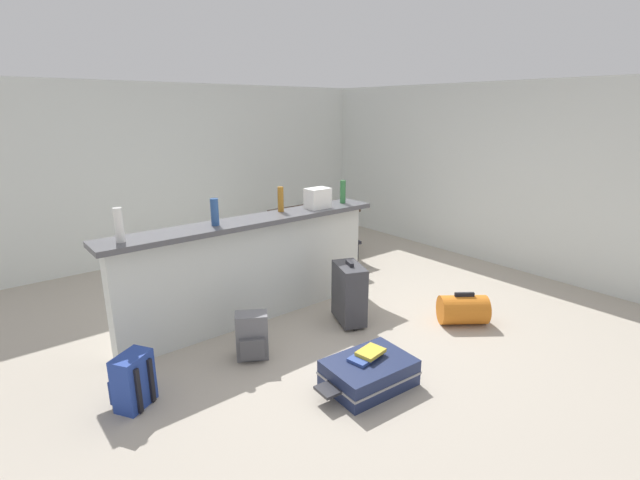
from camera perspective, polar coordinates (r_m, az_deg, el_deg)
name	(u,v)px	position (r m, az deg, el deg)	size (l,w,h in m)	color
ground_plane	(319,316)	(5.01, -0.08, -9.50)	(13.00, 13.00, 0.05)	#ADA393
wall_back	(192,170)	(7.20, -15.76, 8.46)	(6.60, 0.10, 2.50)	silver
wall_right	(467,172)	(7.07, 18.04, 8.14)	(0.10, 6.00, 2.50)	silver
partition_half_wall	(253,273)	(4.73, -8.46, -4.12)	(2.80, 0.20, 1.04)	silver
bar_countertop	(250,222)	(4.57, -8.74, 2.31)	(2.96, 0.40, 0.05)	#4C4C51
bottle_white	(119,225)	(4.04, -23.96, 1.73)	(0.07, 0.07, 0.29)	silver
bottle_blue	(215,212)	(4.35, -13.10, 3.44)	(0.07, 0.07, 0.26)	#284C89
bottle_amber	(281,199)	(4.84, -4.97, 5.13)	(0.06, 0.06, 0.27)	#9E661E
bottle_green	(343,192)	(5.27, 2.89, 6.08)	(0.07, 0.07, 0.26)	#2D6B38
grocery_bag	(318,198)	(5.00, -0.29, 5.28)	(0.26, 0.18, 0.22)	silver
dining_table	(314,216)	(6.59, -0.74, 3.05)	(1.10, 0.80, 0.74)	#332319
dining_chair_near_partition	(338,233)	(6.16, 2.32, 0.84)	(0.48, 0.48, 0.93)	black
suitcase_flat_navy	(369,373)	(3.81, 6.13, -16.25)	(0.85, 0.54, 0.22)	#1E284C
suitcase_upright_charcoal	(349,293)	(4.68, 3.69, -6.66)	(0.39, 0.50, 0.67)	#38383D
backpack_grey	(252,337)	(4.15, -8.54, -11.92)	(0.33, 0.32, 0.42)	slate
duffel_bag_orange	(463,310)	(4.96, 17.53, -8.34)	(0.56, 0.53, 0.34)	orange
backpack_blue	(133,381)	(3.79, -22.47, -16.09)	(0.33, 0.33, 0.42)	#233D93
book_stack	(367,355)	(3.77, 5.92, -14.16)	(0.32, 0.20, 0.06)	#334C99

